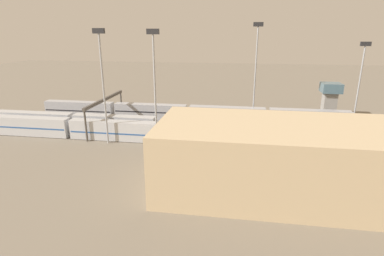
{
  "coord_description": "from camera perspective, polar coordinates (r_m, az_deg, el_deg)",
  "views": [
    {
      "loc": [
        -8.47,
        81.51,
        26.95
      ],
      "look_at": [
        3.64,
        4.57,
        2.5
      ],
      "focal_mm": 28.76,
      "sensor_mm": 36.0,
      "label": 1
    }
  ],
  "objects": [
    {
      "name": "track_bed_2",
      "position": [
        86.25,
        2.86,
        -0.76
      ],
      "size": [
        140.0,
        2.8,
        0.12
      ],
      "primitive_type": "cube",
      "color": "#3D3833",
      "rests_on": "ground_plane"
    },
    {
      "name": "track_bed_3",
      "position": [
        81.54,
        2.48,
        -1.84
      ],
      "size": [
        140.0,
        2.8,
        0.12
      ],
      "primitive_type": "cube",
      "color": "#3D3833",
      "rests_on": "ground_plane"
    },
    {
      "name": "ground_plane",
      "position": [
        86.27,
        2.86,
        -0.8
      ],
      "size": [
        400.0,
        400.0,
        0.0
      ],
      "primitive_type": "plane",
      "color": "#756B5B"
    },
    {
      "name": "light_mast_1",
      "position": [
        72.0,
        -6.99,
        9.8
      ],
      "size": [
        2.8,
        0.7,
        27.59
      ],
      "color": "#9EA0A5",
      "rests_on": "ground_plane"
    },
    {
      "name": "light_mast_3",
      "position": [
        76.75,
        -16.32,
        9.76
      ],
      "size": [
        2.8,
        0.7,
        27.74
      ],
      "color": "#9EA0A5",
      "rests_on": "ground_plane"
    },
    {
      "name": "maintenance_shed",
      "position": [
        56.97,
        24.41,
        -5.71
      ],
      "size": [
        58.83,
        20.09,
        12.16
      ],
      "primitive_type": "cube",
      "color": "tan",
      "rests_on": "ground_plane"
    },
    {
      "name": "track_bed_4",
      "position": [
        76.87,
        2.05,
        -3.06
      ],
      "size": [
        140.0,
        2.8,
        0.12
      ],
      "primitive_type": "cube",
      "color": "#3D3833",
      "rests_on": "ground_plane"
    },
    {
      "name": "track_bed_1",
      "position": [
        90.99,
        3.2,
        0.21
      ],
      "size": [
        140.0,
        2.8,
        0.12
      ],
      "primitive_type": "cube",
      "color": "#4C443D",
      "rests_on": "ground_plane"
    },
    {
      "name": "light_mast_0",
      "position": [
        94.44,
        11.8,
        12.01
      ],
      "size": [
        2.8,
        0.7,
        29.56
      ],
      "color": "#9EA0A5",
      "rests_on": "ground_plane"
    },
    {
      "name": "track_bed_0",
      "position": [
        95.76,
        3.51,
        1.08
      ],
      "size": [
        140.0,
        2.8,
        0.12
      ],
      "primitive_type": "cube",
      "color": "#3D3833",
      "rests_on": "ground_plane"
    },
    {
      "name": "train_on_track_4",
      "position": [
        75.92,
        2.75,
        -1.29
      ],
      "size": [
        119.8,
        3.06,
        5.0
      ],
      "color": "#B7BABF",
      "rests_on": "ground_plane"
    },
    {
      "name": "train_on_track_0",
      "position": [
        95.98,
        -0.75,
        2.74
      ],
      "size": [
        95.6,
        3.06,
        5.0
      ],
      "color": "#A8AAB2",
      "rests_on": "ground_plane"
    },
    {
      "name": "light_mast_2",
      "position": [
        101.87,
        28.85,
        8.99
      ],
      "size": [
        2.8,
        0.7,
        24.31
      ],
      "color": "#9EA0A5",
      "rests_on": "ground_plane"
    },
    {
      "name": "control_tower",
      "position": [
        109.31,
        24.19,
        5.22
      ],
      "size": [
        6.0,
        6.0,
        11.33
      ],
      "color": "gray",
      "rests_on": "ground_plane"
    },
    {
      "name": "signal_gantry",
      "position": [
        92.12,
        -15.86,
        4.52
      ],
      "size": [
        0.7,
        25.0,
        8.8
      ],
      "color": "#4C4742",
      "rests_on": "ground_plane"
    },
    {
      "name": "train_on_track_3",
      "position": [
        92.4,
        -21.11,
        0.96
      ],
      "size": [
        47.2,
        3.06,
        5.0
      ],
      "color": "#B7BABF",
      "rests_on": "ground_plane"
    }
  ]
}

